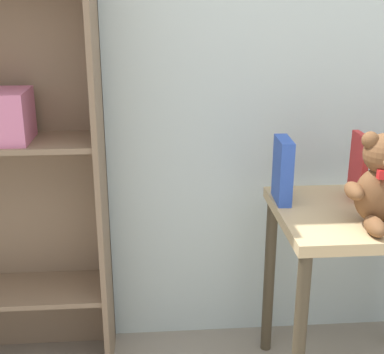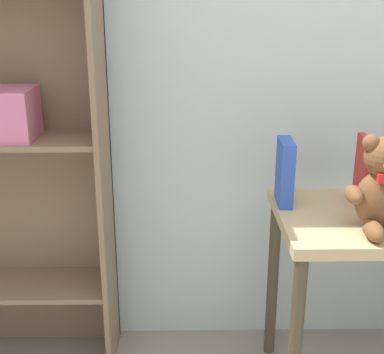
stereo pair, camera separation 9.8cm
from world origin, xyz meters
name	(u,v)px [view 2 (the right image)]	position (x,y,z in m)	size (l,w,h in m)	color
wall_back	(253,10)	(0.00, 1.52, 1.25)	(4.80, 0.06, 2.50)	silver
display_table	(366,248)	(0.34, 1.15, 0.54)	(0.56, 0.47, 0.66)	tan
teddy_bear	(383,187)	(0.33, 1.05, 0.78)	(0.21, 0.19, 0.28)	brown
book_standing_blue	(285,172)	(0.09, 1.25, 0.76)	(0.04, 0.13, 0.21)	#2D51B7
book_standing_red	(363,170)	(0.34, 1.25, 0.77)	(0.02, 0.11, 0.22)	red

